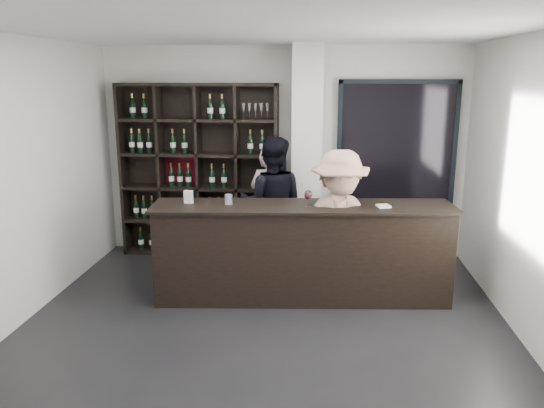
# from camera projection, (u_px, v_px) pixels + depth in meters

# --- Properties ---
(floor) EXTENTS (5.00, 5.50, 0.01)m
(floor) POSITION_uv_depth(u_px,v_px,m) (261.00, 343.00, 5.08)
(floor) COLOR black
(floor) RESTS_ON ground
(wine_shelf) EXTENTS (2.20, 0.35, 2.40)m
(wine_shelf) POSITION_uv_depth(u_px,v_px,m) (199.00, 171.00, 7.39)
(wine_shelf) COLOR black
(wine_shelf) RESTS_ON floor
(structural_column) EXTENTS (0.40, 0.40, 2.90)m
(structural_column) POSITION_uv_depth(u_px,v_px,m) (307.00, 156.00, 7.10)
(structural_column) COLOR silver
(structural_column) RESTS_ON floor
(glass_panel) EXTENTS (1.60, 0.08, 2.10)m
(glass_panel) POSITION_uv_depth(u_px,v_px,m) (396.00, 158.00, 7.22)
(glass_panel) COLOR black
(glass_panel) RESTS_ON floor
(tasting_counter) EXTENTS (3.35, 0.69, 1.10)m
(tasting_counter) POSITION_uv_depth(u_px,v_px,m) (302.00, 252.00, 5.99)
(tasting_counter) COLOR black
(tasting_counter) RESTS_ON floor
(taster_pink) EXTENTS (0.67, 0.56, 1.58)m
(taster_pink) POSITION_uv_depth(u_px,v_px,m) (270.00, 204.00, 7.23)
(taster_pink) COLOR #FFCFD2
(taster_pink) RESTS_ON floor
(taster_black) EXTENTS (0.86, 0.67, 1.76)m
(taster_black) POSITION_uv_depth(u_px,v_px,m) (272.00, 204.00, 6.84)
(taster_black) COLOR black
(taster_black) RESTS_ON floor
(customer) EXTENTS (1.23, 0.87, 1.73)m
(customer) POSITION_uv_depth(u_px,v_px,m) (339.00, 228.00, 5.83)
(customer) COLOR tan
(customer) RESTS_ON floor
(wine_glass) EXTENTS (0.12, 0.12, 0.21)m
(wine_glass) POSITION_uv_depth(u_px,v_px,m) (308.00, 198.00, 5.74)
(wine_glass) COLOR white
(wine_glass) RESTS_ON tasting_counter
(spit_cup) EXTENTS (0.09, 0.09, 0.11)m
(spit_cup) POSITION_uv_depth(u_px,v_px,m) (229.00, 199.00, 5.88)
(spit_cup) COLOR silver
(spit_cup) RESTS_ON tasting_counter
(napkin_stack) EXTENTS (0.16, 0.16, 0.02)m
(napkin_stack) POSITION_uv_depth(u_px,v_px,m) (383.00, 206.00, 5.77)
(napkin_stack) COLOR white
(napkin_stack) RESTS_ON tasting_counter
(card_stand) EXTENTS (0.10, 0.06, 0.14)m
(card_stand) POSITION_uv_depth(u_px,v_px,m) (188.00, 197.00, 5.93)
(card_stand) COLOR white
(card_stand) RESTS_ON tasting_counter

